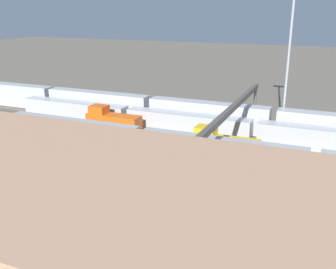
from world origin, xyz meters
TOP-DOWN VIEW (x-y plane):
  - ground_plane at (0.00, 0.00)m, footprint 400.00×400.00m
  - track_bed_0 at (0.00, -15.00)m, footprint 140.00×2.80m
  - track_bed_1 at (0.00, -10.00)m, footprint 140.00×2.80m
  - track_bed_2 at (0.00, -5.00)m, footprint 140.00×2.80m
  - track_bed_3 at (0.00, 0.00)m, footprint 140.00×2.80m
  - track_bed_4 at (0.00, 5.00)m, footprint 140.00×2.80m
  - track_bed_5 at (0.00, 10.00)m, footprint 140.00×2.80m
  - track_bed_6 at (0.00, 15.00)m, footprint 140.00×2.80m
  - train_on_track_0 at (-2.92, -15.00)m, footprint 119.80×3.00m
  - train_on_track_5 at (1.79, 10.00)m, footprint 10.00×3.00m
  - train_on_track_2 at (11.87, -5.00)m, footprint 10.00×3.00m
  - train_on_track_1 at (-11.29, -10.00)m, footprint 90.60×3.00m
  - train_on_track_4 at (-10.75, 5.00)m, footprint 71.40×3.06m
  - train_on_track_6 at (3.25, 15.00)m, footprint 119.80×3.06m
  - train_on_track_3 at (-9.94, 0.00)m, footprint 10.00×3.00m
  - light_mast_0 at (-16.29, -17.59)m, footprint 2.80×0.70m
  - signal_gantry at (-11.15, 0.00)m, footprint 0.70×35.00m
  - maintenance_shed at (-7.94, 37.07)m, footprint 53.29×15.74m

SIDE VIEW (x-z plane):
  - ground_plane at x=0.00m, z-range 0.00..0.00m
  - track_bed_0 at x=0.00m, z-range 0.00..0.12m
  - track_bed_1 at x=0.00m, z-range 0.00..0.12m
  - track_bed_2 at x=0.00m, z-range 0.00..0.12m
  - track_bed_3 at x=0.00m, z-range 0.00..0.12m
  - track_bed_4 at x=0.00m, z-range 0.00..0.12m
  - track_bed_5 at x=0.00m, z-range 0.00..0.12m
  - track_bed_6 at x=0.00m, z-range 0.00..0.12m
  - train_on_track_1 at x=-11.29m, z-range -0.11..4.29m
  - train_on_track_5 at x=1.79m, z-range -0.34..4.66m
  - train_on_track_2 at x=11.87m, z-range -0.34..4.66m
  - train_on_track_3 at x=-9.94m, z-range -0.34..4.66m
  - train_on_track_6 at x=3.25m, z-range 0.10..5.10m
  - train_on_track_0 at x=-2.92m, z-range 0.12..5.12m
  - train_on_track_4 at x=-10.75m, z-range 0.13..5.13m
  - maintenance_shed at x=-7.94m, z-range 0.00..13.55m
  - signal_gantry at x=-11.15m, z-range 3.25..12.05m
  - light_mast_0 at x=-16.29m, z-range 3.90..35.11m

